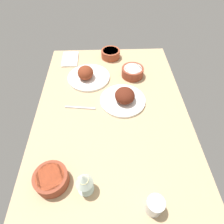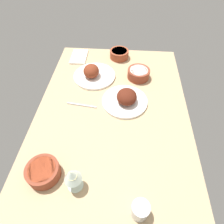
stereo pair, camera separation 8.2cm
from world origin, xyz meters
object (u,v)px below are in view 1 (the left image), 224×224
object	(u,v)px
plate_far_side	(124,98)
folded_napkin	(70,59)
fork_loose	(80,108)
bowl_cream	(133,72)
wine_glass	(84,180)
plate_center_main	(87,75)
bowl_pasta	(111,54)
bowl_sauce	(51,179)
water_tumbler	(155,206)

from	to	relation	value
plate_far_side	folded_napkin	xyz separation A→B (cm)	(-46.42, -37.94, -2.55)
fork_loose	bowl_cream	bearing A→B (deg)	-132.20
bowl_cream	wine_glass	size ratio (longest dim) A/B	1.08
plate_center_main	plate_far_side	world-z (taller)	plate_center_main
plate_far_side	fork_loose	size ratio (longest dim) A/B	1.50
bowl_pasta	bowl_cream	size ratio (longest dim) A/B	0.95
plate_far_side	bowl_cream	bearing A→B (deg)	162.09
folded_napkin	bowl_pasta	bearing A→B (deg)	93.97
wine_glass	fork_loose	bearing A→B (deg)	-172.91
bowl_sauce	bowl_pasta	distance (cm)	101.88
plate_center_main	bowl_pasta	size ratio (longest dim) A/B	2.02
folded_napkin	plate_far_side	bearing A→B (deg)	39.27
bowl_cream	fork_loose	distance (cm)	45.82
plate_far_side	bowl_cream	size ratio (longest dim) A/B	1.85
plate_far_side	wine_glass	xyz separation A→B (cm)	(52.72, -20.61, 6.78)
plate_far_side	water_tumbler	bearing A→B (deg)	6.82
bowl_cream	water_tumbler	distance (cm)	86.85
bowl_sauce	bowl_cream	size ratio (longest dim) A/B	1.00
plate_far_side	bowl_pasta	world-z (taller)	plate_far_side
bowl_pasta	fork_loose	bearing A→B (deg)	-20.73
bowl_pasta	folded_napkin	bearing A→B (deg)	-86.03
bowl_sauce	fork_loose	world-z (taller)	bowl_sauce
wine_glass	folded_napkin	distance (cm)	101.07
bowl_pasta	folded_napkin	xyz separation A→B (cm)	(2.19, -31.50, -2.72)
wine_glass	water_tumbler	distance (cm)	29.98
bowl_sauce	water_tumbler	world-z (taller)	water_tumbler
bowl_sauce	folded_napkin	world-z (taller)	bowl_sauce
plate_center_main	bowl_sauce	world-z (taller)	plate_center_main
wine_glass	fork_loose	size ratio (longest dim) A/B	0.75
plate_far_side	bowl_cream	xyz separation A→B (cm)	(-25.12, 8.12, 0.31)
plate_center_main	bowl_pasta	xyz separation A→B (cm)	(-25.60, 16.88, 0.36)
water_tumbler	fork_loose	xyz separation A→B (cm)	(-57.09, -33.97, -3.68)
bowl_sauce	fork_loose	size ratio (longest dim) A/B	0.81
bowl_sauce	wine_glass	bearing A→B (deg)	76.07
bowl_sauce	plate_far_side	bearing A→B (deg)	143.82
bowl_sauce	water_tumbler	size ratio (longest dim) A/B	1.85
water_tumbler	bowl_cream	bearing A→B (deg)	179.51
bowl_cream	water_tumbler	bearing A→B (deg)	-0.49
bowl_pasta	bowl_cream	xyz separation A→B (cm)	(23.48, 14.56, 0.14)
bowl_pasta	wine_glass	world-z (taller)	wine_glass
plate_center_main	plate_far_side	bearing A→B (deg)	45.39
plate_far_side	water_tumbler	distance (cm)	62.16
water_tumbler	fork_loose	distance (cm)	66.53
water_tumbler	folded_napkin	xyz separation A→B (cm)	(-108.13, -45.32, -3.48)
bowl_sauce	fork_loose	distance (cm)	45.37
wine_glass	plate_center_main	bearing A→B (deg)	-177.95
plate_center_main	wine_glass	xyz separation A→B (cm)	(75.73, 2.71, 6.97)
bowl_cream	folded_napkin	xyz separation A→B (cm)	(-21.30, -46.06, -2.86)
plate_far_side	bowl_sauce	distance (cm)	60.65
plate_far_side	bowl_pasta	distance (cm)	49.03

